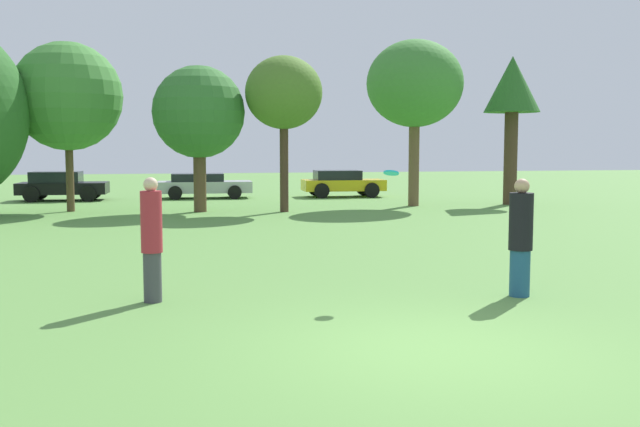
# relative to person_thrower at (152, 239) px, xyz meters

# --- Properties ---
(ground_plane) EXTENTS (120.00, 120.00, 0.00)m
(ground_plane) POSITION_rel_person_thrower_xyz_m (3.14, -3.37, -0.97)
(ground_plane) COLOR #5B8E42
(person_thrower) EXTENTS (0.32, 0.32, 1.91)m
(person_thrower) POSITION_rel_person_thrower_xyz_m (0.00, 0.00, 0.00)
(person_thrower) COLOR #3F3F47
(person_thrower) RESTS_ON ground
(person_catcher) EXTENTS (0.38, 0.38, 1.88)m
(person_catcher) POSITION_rel_person_thrower_xyz_m (5.70, -0.84, -0.03)
(person_catcher) COLOR navy
(person_catcher) RESTS_ON ground
(frisbee) EXTENTS (0.26, 0.25, 0.13)m
(frisbee) POSITION_rel_person_thrower_xyz_m (3.74, -0.23, 0.98)
(frisbee) COLOR #19B2D8
(tree_1) EXTENTS (3.98, 3.98, 6.23)m
(tree_1) POSITION_rel_person_thrower_xyz_m (-3.07, 16.86, 3.26)
(tree_1) COLOR brown
(tree_1) RESTS_ON ground
(tree_2) EXTENTS (3.38, 3.38, 5.36)m
(tree_2) POSITION_rel_person_thrower_xyz_m (1.63, 15.67, 2.66)
(tree_2) COLOR brown
(tree_2) RESTS_ON ground
(tree_3) EXTENTS (2.82, 2.82, 5.71)m
(tree_3) POSITION_rel_person_thrower_xyz_m (4.66, 14.97, 3.36)
(tree_3) COLOR #473323
(tree_3) RESTS_ON ground
(tree_4) EXTENTS (3.89, 3.89, 6.68)m
(tree_4) POSITION_rel_person_thrower_xyz_m (10.27, 16.49, 3.92)
(tree_4) COLOR brown
(tree_4) RESTS_ON ground
(tree_5) EXTENTS (2.30, 2.30, 6.12)m
(tree_5) POSITION_rel_person_thrower_xyz_m (14.44, 16.29, 3.73)
(tree_5) COLOR #473323
(tree_5) RESTS_ON ground
(parked_car_black) EXTENTS (3.91, 2.21, 1.31)m
(parked_car_black) POSITION_rel_person_thrower_xyz_m (-4.12, 22.81, -0.29)
(parked_car_black) COLOR black
(parked_car_black) RESTS_ON ground
(parked_car_silver) EXTENTS (4.44, 2.14, 1.16)m
(parked_car_silver) POSITION_rel_person_thrower_xyz_m (2.19, 22.98, -0.35)
(parked_car_silver) COLOR #B2B2B7
(parked_car_silver) RESTS_ON ground
(parked_car_yellow) EXTENTS (3.98, 2.10, 1.28)m
(parked_car_yellow) POSITION_rel_person_thrower_xyz_m (8.78, 22.44, -0.29)
(parked_car_yellow) COLOR gold
(parked_car_yellow) RESTS_ON ground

